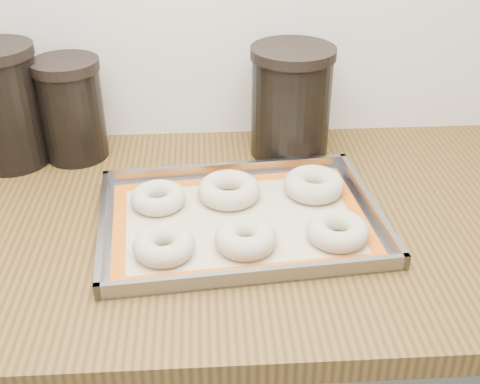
{
  "coord_description": "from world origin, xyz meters",
  "views": [
    {
      "loc": [
        0.06,
        0.82,
        1.47
      ],
      "look_at": [
        0.11,
        1.65,
        0.96
      ],
      "focal_mm": 45.0,
      "sensor_mm": 36.0,
      "label": 1
    }
  ],
  "objects": [
    {
      "name": "baking_tray",
      "position": [
        0.11,
        1.65,
        0.91
      ],
      "size": [
        0.49,
        0.37,
        0.03
      ],
      "rotation": [
        0.0,
        0.0,
        0.09
      ],
      "color": "gray",
      "rests_on": "countertop"
    },
    {
      "name": "bagel_back_right",
      "position": [
        0.25,
        1.73,
        0.92
      ],
      "size": [
        0.13,
        0.13,
        0.04
      ],
      "primitive_type": "torus",
      "rotation": [
        0.0,
        0.0,
        0.27
      ],
      "color": "beige",
      "rests_on": "baking_mat"
    },
    {
      "name": "baking_mat",
      "position": [
        0.11,
        1.65,
        0.9
      ],
      "size": [
        0.44,
        0.33,
        0.0
      ],
      "rotation": [
        0.0,
        0.0,
        0.09
      ],
      "color": "#C6B793",
      "rests_on": "baking_tray"
    },
    {
      "name": "canister_right",
      "position": [
        0.22,
        1.9,
        1.01
      ],
      "size": [
        0.16,
        0.16,
        0.22
      ],
      "color": "black",
      "rests_on": "countertop"
    },
    {
      "name": "bagel_front_mid",
      "position": [
        0.11,
        1.57,
        0.92
      ],
      "size": [
        0.1,
        0.1,
        0.04
      ],
      "primitive_type": "torus",
      "rotation": [
        0.0,
        0.0,
        -0.02
      ],
      "color": "beige",
      "rests_on": "baking_mat"
    },
    {
      "name": "canister_left",
      "position": [
        -0.32,
        1.89,
        1.02
      ],
      "size": [
        0.15,
        0.15,
        0.23
      ],
      "color": "black",
      "rests_on": "countertop"
    },
    {
      "name": "canister_mid",
      "position": [
        -0.2,
        1.91,
        1.0
      ],
      "size": [
        0.13,
        0.13,
        0.2
      ],
      "color": "black",
      "rests_on": "countertop"
    },
    {
      "name": "bagel_back_mid",
      "position": [
        0.09,
        1.72,
        0.92
      ],
      "size": [
        0.14,
        0.14,
        0.04
      ],
      "primitive_type": "torus",
      "rotation": [
        0.0,
        0.0,
        0.31
      ],
      "color": "beige",
      "rests_on": "baking_mat"
    },
    {
      "name": "bagel_back_left",
      "position": [
        -0.03,
        1.7,
        0.92
      ],
      "size": [
        0.12,
        0.12,
        0.03
      ],
      "primitive_type": "torus",
      "rotation": [
        0.0,
        0.0,
        -0.26
      ],
      "color": "beige",
      "rests_on": "baking_mat"
    },
    {
      "name": "bagel_front_left",
      "position": [
        -0.01,
        1.56,
        0.92
      ],
      "size": [
        0.12,
        0.12,
        0.03
      ],
      "primitive_type": "torus",
      "rotation": [
        0.0,
        0.0,
        0.34
      ],
      "color": "beige",
      "rests_on": "baking_mat"
    },
    {
      "name": "bagel_front_right",
      "position": [
        0.26,
        1.58,
        0.92
      ],
      "size": [
        0.12,
        0.12,
        0.03
      ],
      "primitive_type": "torus",
      "rotation": [
        0.0,
        0.0,
        -0.2
      ],
      "color": "beige",
      "rests_on": "baking_mat"
    },
    {
      "name": "countertop",
      "position": [
        0.0,
        1.68,
        0.88
      ],
      "size": [
        3.06,
        0.68,
        0.04
      ],
      "primitive_type": "cube",
      "color": "brown",
      "rests_on": "cabinet"
    }
  ]
}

